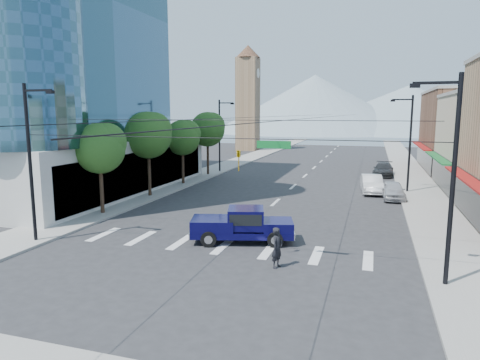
{
  "coord_description": "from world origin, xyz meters",
  "views": [
    {
      "loc": [
        7.59,
        -20.24,
        7.4
      ],
      "look_at": [
        -0.75,
        6.42,
        3.0
      ],
      "focal_mm": 32.0,
      "sensor_mm": 36.0,
      "label": 1
    }
  ],
  "objects_px": {
    "pickup_truck": "(242,224)",
    "parked_car_mid": "(372,184)",
    "parked_car_far": "(383,169)",
    "pedestrian": "(277,248)",
    "parked_car_near": "(393,190)"
  },
  "relations": [
    {
      "from": "pickup_truck",
      "to": "parked_car_mid",
      "type": "relative_size",
      "value": 1.22
    },
    {
      "from": "pickup_truck",
      "to": "pedestrian",
      "type": "relative_size",
      "value": 3.15
    },
    {
      "from": "parked_car_mid",
      "to": "parked_car_far",
      "type": "bearing_deg",
      "value": 78.9
    },
    {
      "from": "pickup_truck",
      "to": "parked_car_mid",
      "type": "bearing_deg",
      "value": 53.33
    },
    {
      "from": "parked_car_mid",
      "to": "parked_car_far",
      "type": "xyz_separation_m",
      "value": [
        1.22,
        11.64,
        -0.06
      ]
    },
    {
      "from": "pedestrian",
      "to": "parked_car_mid",
      "type": "xyz_separation_m",
      "value": [
        4.2,
        21.8,
        -0.15
      ]
    },
    {
      "from": "parked_car_near",
      "to": "pedestrian",
      "type": "bearing_deg",
      "value": -111.02
    },
    {
      "from": "parked_car_far",
      "to": "parked_car_near",
      "type": "bearing_deg",
      "value": -83.87
    },
    {
      "from": "pedestrian",
      "to": "parked_car_near",
      "type": "distance_m",
      "value": 20.1
    },
    {
      "from": "pedestrian",
      "to": "parked_car_near",
      "type": "xyz_separation_m",
      "value": [
        5.99,
        19.19,
        -0.22
      ]
    },
    {
      "from": "pickup_truck",
      "to": "parked_car_near",
      "type": "relative_size",
      "value": 1.38
    },
    {
      "from": "parked_car_far",
      "to": "pickup_truck",
      "type": "bearing_deg",
      "value": -101.55
    },
    {
      "from": "pedestrian",
      "to": "parked_car_far",
      "type": "distance_m",
      "value": 33.88
    },
    {
      "from": "pedestrian",
      "to": "parked_car_far",
      "type": "relative_size",
      "value": 0.37
    },
    {
      "from": "parked_car_mid",
      "to": "parked_car_near",
      "type": "bearing_deg",
      "value": -60.78
    }
  ]
}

